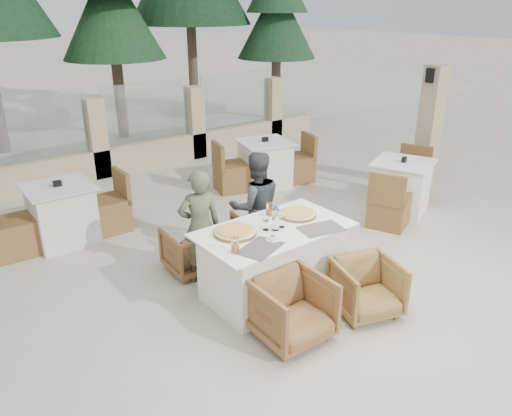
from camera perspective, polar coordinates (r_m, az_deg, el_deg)
ground at (r=5.57m, az=1.61°, el=-9.20°), size 80.00×80.00×0.00m
perimeter_wall_far at (r=9.21m, az=-17.79°, el=8.18°), size 10.00×0.34×1.60m
lantern_pillar at (r=8.80m, az=19.21°, el=8.69°), size 0.34×0.34×2.00m
pine_centre at (r=11.75m, az=-16.12°, el=19.72°), size 2.20×2.20×5.00m
pine_far_right at (r=13.26m, az=2.38°, el=19.68°), size 1.98×1.98×4.50m
dining_table at (r=5.30m, az=2.00°, el=-6.14°), size 1.60×0.90×0.77m
placemat_near_left at (r=4.73m, az=0.49°, el=-4.60°), size 0.53×0.44×0.00m
placemat_near_right at (r=5.16m, az=7.44°, el=-2.35°), size 0.50×0.39×0.00m
pizza_left at (r=5.00m, az=-2.40°, el=-2.71°), size 0.57×0.57×0.06m
pizza_right at (r=5.43m, az=4.80°, el=-0.64°), size 0.52×0.52×0.05m
water_bottle at (r=5.04m, az=2.24°, el=-1.13°), size 0.09×0.09×0.27m
wine_glass_centre at (r=5.05m, az=1.13°, el=-1.58°), size 0.09×0.09×0.18m
wine_glass_near at (r=5.12m, az=2.96°, el=-1.28°), size 0.08×0.08×0.18m
beer_glass_left at (r=4.63m, az=-2.41°, el=-4.22°), size 0.08×0.08×0.15m
beer_glass_right at (r=5.41m, az=1.54°, el=-0.13°), size 0.09×0.09×0.14m
olive_dish at (r=4.89m, az=1.95°, el=-3.39°), size 0.12×0.12×0.04m
armchair_far_left at (r=5.85m, az=-7.40°, el=-4.73°), size 0.60×0.61×0.53m
armchair_far_right at (r=6.19m, az=0.47°, el=-2.86°), size 0.67×0.69×0.54m
armchair_near_left at (r=4.70m, az=4.06°, el=-11.41°), size 0.69×0.70×0.62m
armchair_near_right at (r=5.17m, az=12.52°, el=-8.86°), size 0.77×0.78×0.56m
diner_left at (r=5.48m, az=-6.44°, el=-2.13°), size 0.54×0.43×1.30m
diner_right at (r=5.92m, az=-0.01°, el=0.17°), size 0.80×0.72×1.35m
bg_table_a at (r=6.91m, az=-21.27°, el=-0.65°), size 1.66×0.86×0.77m
bg_table_b at (r=8.45m, az=1.03°, el=5.09°), size 1.80×1.21×0.77m
bg_table_c at (r=7.69m, az=16.23°, el=2.34°), size 1.83×1.39×0.77m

